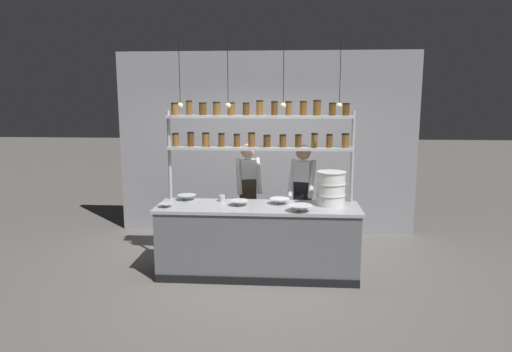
% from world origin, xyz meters
% --- Properties ---
extents(ground_plane, '(40.00, 40.00, 0.00)m').
position_xyz_m(ground_plane, '(0.00, 0.00, 0.00)').
color(ground_plane, slate).
extents(back_wall, '(5.00, 0.12, 3.04)m').
position_xyz_m(back_wall, '(0.00, 1.98, 1.52)').
color(back_wall, '#939399').
rests_on(back_wall, ground_plane).
extents(prep_counter, '(2.60, 0.76, 0.92)m').
position_xyz_m(prep_counter, '(0.00, -0.00, 0.46)').
color(prep_counter, slate).
rests_on(prep_counter, ground_plane).
extents(spice_shelf_unit, '(2.48, 0.28, 2.26)m').
position_xyz_m(spice_shelf_unit, '(-0.00, 0.33, 1.81)').
color(spice_shelf_unit, '#ADAFB5').
rests_on(spice_shelf_unit, ground_plane).
extents(chef_left, '(0.41, 0.34, 1.63)m').
position_xyz_m(chef_left, '(-0.20, 0.83, 0.94)').
color(chef_left, black).
rests_on(chef_left, ground_plane).
extents(chef_center, '(0.41, 0.35, 1.65)m').
position_xyz_m(chef_center, '(0.58, 0.61, 0.95)').
color(chef_center, black).
rests_on(chef_center, ground_plane).
extents(container_stack, '(0.38, 0.38, 0.44)m').
position_xyz_m(container_stack, '(0.93, 0.10, 1.14)').
color(container_stack, white).
rests_on(container_stack, prep_counter).
extents(prep_bowl_near_left, '(0.30, 0.30, 0.08)m').
position_xyz_m(prep_bowl_near_left, '(0.54, -0.26, 0.96)').
color(prep_bowl_near_left, silver).
rests_on(prep_bowl_near_left, prep_counter).
extents(prep_bowl_center_front, '(0.27, 0.27, 0.07)m').
position_xyz_m(prep_bowl_center_front, '(0.28, 0.12, 0.96)').
color(prep_bowl_center_front, white).
rests_on(prep_bowl_center_front, prep_counter).
extents(prep_bowl_center_back, '(0.18, 0.18, 0.05)m').
position_xyz_m(prep_bowl_center_back, '(-1.16, -0.16, 0.94)').
color(prep_bowl_center_back, silver).
rests_on(prep_bowl_center_back, prep_counter).
extents(prep_bowl_near_right, '(0.26, 0.26, 0.07)m').
position_xyz_m(prep_bowl_near_right, '(-0.98, 0.27, 0.95)').
color(prep_bowl_near_right, silver).
rests_on(prep_bowl_near_right, prep_counter).
extents(prep_bowl_far_left, '(0.25, 0.25, 0.07)m').
position_xyz_m(prep_bowl_far_left, '(-0.24, 0.00, 0.95)').
color(prep_bowl_far_left, silver).
rests_on(prep_bowl_far_left, prep_counter).
extents(serving_cup_front, '(0.07, 0.07, 0.08)m').
position_xyz_m(serving_cup_front, '(0.51, -0.05, 0.96)').
color(serving_cup_front, '#334C70').
rests_on(serving_cup_front, prep_counter).
extents(serving_cup_by_board, '(0.09, 0.09, 0.08)m').
position_xyz_m(serving_cup_by_board, '(-0.50, 0.23, 0.96)').
color(serving_cup_by_board, '#B2B7BC').
rests_on(serving_cup_by_board, prep_counter).
extents(pendant_light_row, '(2.04, 0.07, 0.83)m').
position_xyz_m(pendant_light_row, '(-0.01, 0.00, 2.24)').
color(pendant_light_row, black).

